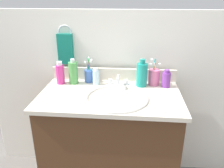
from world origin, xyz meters
TOP-DOWN VIEW (x-y plane):
  - vanity_cabinet at (0.00, 0.00)m, footprint 0.87×0.49m
  - countertop at (0.00, 0.00)m, footprint 0.90×0.53m
  - backsplash at (0.00, 0.25)m, footprint 0.90×0.02m
  - back_wall at (0.00, 0.31)m, footprint 2.00×0.04m
  - towel_ring at (-0.35, 0.29)m, footprint 0.10×0.01m
  - hand_towel at (-0.35, 0.27)m, footprint 0.11×0.04m
  - sink_basin at (0.04, -0.06)m, footprint 0.40×0.40m
  - faucet at (0.04, 0.14)m, footprint 0.16×0.10m
  - bottle_toner_green at (-0.27, 0.16)m, footprint 0.06×0.06m
  - bottle_gel_clear at (-0.11, 0.15)m, footprint 0.04×0.04m
  - bottle_soap_pink at (-0.37, 0.15)m, footprint 0.06×0.06m
  - bottle_cream_purple at (0.37, 0.16)m, footprint 0.06×0.06m
  - bottle_mouthwash_teal at (0.20, 0.16)m, footprint 0.07×0.07m
  - cup_blue_plastic at (-0.17, 0.20)m, footprint 0.06×0.08m
  - cup_pink at (0.29, 0.19)m, footprint 0.08×0.08m

SIDE VIEW (x-z plane):
  - vanity_cabinet at x=0.00m, z-range 0.00..0.78m
  - back_wall at x=0.00m, z-range 0.00..1.30m
  - sink_basin at x=0.04m, z-range 0.72..0.83m
  - countertop at x=0.00m, z-range 0.78..0.80m
  - faucet at x=0.04m, z-range 0.79..0.87m
  - backsplash at x=0.00m, z-range 0.80..0.89m
  - cup_blue_plastic at x=-0.17m, z-range 0.76..0.95m
  - bottle_cream_purple at x=0.37m, z-range 0.80..0.92m
  - bottle_gel_clear at x=-0.11m, z-range 0.80..0.92m
  - cup_pink at x=0.29m, z-range 0.77..0.96m
  - bottle_soap_pink at x=-0.37m, z-range 0.80..0.96m
  - bottle_toner_green at x=-0.27m, z-range 0.79..0.97m
  - bottle_mouthwash_teal at x=0.20m, z-range 0.79..0.98m
  - hand_towel at x=-0.35m, z-range 0.91..1.13m
  - towel_ring at x=-0.35m, z-range 1.09..1.19m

